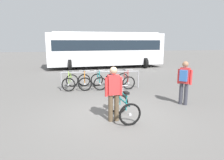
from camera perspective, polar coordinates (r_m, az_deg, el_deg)
name	(u,v)px	position (r m, az deg, el deg)	size (l,w,h in m)	color
ground_plane	(113,115)	(6.66, 0.33, -9.80)	(80.00, 80.00, 0.00)	#605E5B
bike_rack_rail	(101,75)	(10.01, -3.22, 1.33)	(3.90, 0.31, 0.88)	#99999E
racked_bike_lime	(70,82)	(10.23, -11.72, -0.47)	(0.84, 1.21, 0.98)	black
racked_bike_orange	(84,81)	(10.21, -7.79, -0.37)	(0.70, 1.10, 0.97)	black
racked_bike_teal	(98,81)	(10.24, -3.87, -0.27)	(0.69, 1.10, 0.97)	black
racked_bike_blue	(112,81)	(10.31, 0.01, -0.16)	(0.80, 1.16, 0.97)	black
racked_bike_red	(125,80)	(10.43, 3.82, -0.05)	(0.71, 1.14, 0.97)	black
featured_bicycle	(123,103)	(6.29, 3.04, -6.41)	(0.74, 1.23, 1.09)	black
person_with_featured_bike	(114,92)	(5.91, 0.44, -3.30)	(0.53, 0.22, 1.64)	brown
pedestrian_with_backpack	(184,80)	(7.91, 19.76, -0.06)	(0.47, 0.47, 1.64)	#383842
bus_distant	(106,48)	(18.03, -1.73, 9.04)	(10.12, 3.75, 3.08)	silver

